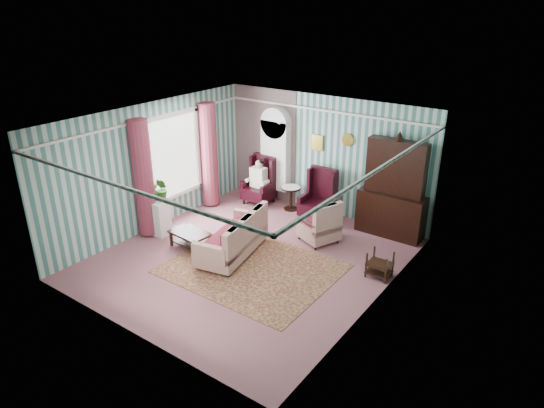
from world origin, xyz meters
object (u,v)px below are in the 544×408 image
Objects in this scene: wingback_right at (317,196)px; seated_woman at (259,182)px; wingback_left at (259,181)px; floral_armchair at (319,223)px; bookcase at (275,160)px; plant_stand at (157,217)px; round_side_table at (291,198)px; coffee_table at (190,240)px; sofa at (232,232)px; dresser_hutch at (394,186)px; nest_table at (380,264)px.

wingback_right reaches higher than seated_woman.
wingback_left reaches higher than floral_armchair.
plant_stand is at bearing -108.49° from bookcase.
seated_woman is at bearing -170.54° from round_side_table.
floral_armchair reaches higher than coffee_table.
wingback_right is (1.50, -0.39, -0.50)m from bookcase.
sofa is at bearing -64.57° from seated_woman.
round_side_table is 0.75× the size of plant_stand.
seated_woman is 0.63× the size of sofa.
sofa is (2.00, 0.23, 0.11)m from plant_stand.
plant_stand is (-4.30, -3.02, -0.78)m from dresser_hutch.
wingback_right is at bearing 146.25° from nest_table.
round_side_table is (0.65, -0.24, -0.82)m from bookcase.
seated_woman is (-0.25, -0.39, -0.53)m from bookcase.
wingback_left reaches higher than nest_table.
dresser_hutch is 2.74× the size of coffee_table.
floral_armchair is at bearing 160.62° from nest_table.
plant_stand is (-0.80, -2.75, -0.22)m from wingback_left.
plant_stand is 0.43× the size of sofa.
sofa is (1.20, -2.52, -0.08)m from seated_woman.
dresser_hutch is 2.64× the size of floral_armchair.
round_side_table is at bearing 59.62° from plant_stand.
wingback_right is 1.56× the size of plant_stand.
dresser_hutch is 2.95× the size of plant_stand.
sofa reaches higher than round_side_table.
bookcase is 2.80× the size of plant_stand.
floral_armchair is at bearing -132.96° from dresser_hutch.
dresser_hutch is (3.25, -0.12, 0.06)m from bookcase.
floral_armchair reaches higher than round_side_table.
dresser_hutch reaches higher than bookcase.
dresser_hutch is 4.57m from coffee_table.
wingback_right is 2.81m from nest_table.
plant_stand is at bearing 142.33° from floral_armchair.
nest_table is at bearing -72.61° from dresser_hutch.
seated_woman is at bearing 180.00° from wingback_right.
nest_table is (4.07, -1.55, -0.35)m from wingback_left.
plant_stand is 0.93× the size of coffee_table.
wingback_right is at bearing 0.00° from wingback_left.
dresser_hutch is 1.86m from wingback_right.
seated_woman is 1.47× the size of plant_stand.
wingback_right is 3.21m from coffee_table.
floral_armchair is (2.36, -0.95, -0.18)m from wingback_left.
dresser_hutch is at bearing 4.41° from seated_woman.
wingback_right is at bearing 0.00° from seated_woman.
nest_table is 0.60× the size of floral_armchair.
round_side_table is 3.60m from nest_table.
wingback_left is at bearing 159.15° from nest_table.
plant_stand is at bearing -166.16° from nest_table.
bookcase is 1.07m from round_side_table.
wingback_right reaches higher than plant_stand.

